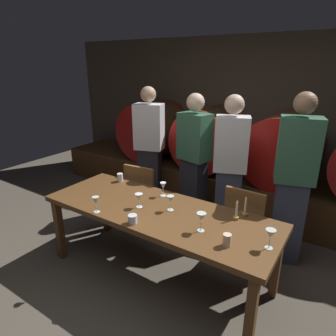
{
  "coord_description": "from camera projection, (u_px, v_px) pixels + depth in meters",
  "views": [
    {
      "loc": [
        1.31,
        -1.61,
        2.03
      ],
      "look_at": [
        -0.15,
        0.6,
        1.09
      ],
      "focal_mm": 31.65,
      "sensor_mm": 36.0,
      "label": 1
    }
  ],
  "objects": [
    {
      "name": "dining_table",
      "position": [
        157.0,
        216.0,
        2.79
      ],
      "size": [
        2.25,
        0.81,
        0.74
      ],
      "color": "brown",
      "rests_on": "ground"
    },
    {
      "name": "chair_left",
      "position": [
        144.0,
        194.0,
        3.69
      ],
      "size": [
        0.44,
        0.44,
        0.88
      ],
      "rotation": [
        0.0,
        0.0,
        3.25
      ],
      "color": "brown",
      "rests_on": "ground"
    },
    {
      "name": "cup_left",
      "position": [
        120.0,
        177.0,
        3.4
      ],
      "size": [
        0.07,
        0.07,
        0.1
      ],
      "primitive_type": "cylinder",
      "color": "white",
      "rests_on": "dining_table"
    },
    {
      "name": "barrel_shelf",
      "position": [
        240.0,
        191.0,
        4.34
      ],
      "size": [
        6.32,
        0.9,
        0.52
      ],
      "primitive_type": "cube",
      "color": "#4C2D16",
      "rests_on": "ground"
    },
    {
      "name": "wine_barrel_center_right",
      "position": [
        283.0,
        149.0,
        3.83
      ],
      "size": [
        0.92,
        0.83,
        0.92
      ],
      "color": "brown",
      "rests_on": "barrel_shelf"
    },
    {
      "name": "wine_glass_far_right",
      "position": [
        270.0,
        235.0,
        2.14
      ],
      "size": [
        0.08,
        0.08,
        0.16
      ],
      "color": "silver",
      "rests_on": "dining_table"
    },
    {
      "name": "cup_right",
      "position": [
        227.0,
        240.0,
        2.2
      ],
      "size": [
        0.06,
        0.06,
        0.1
      ],
      "primitive_type": "cylinder",
      "color": "beige",
      "rests_on": "dining_table"
    },
    {
      "name": "guest_far_left",
      "position": [
        149.0,
        149.0,
        4.11
      ],
      "size": [
        0.44,
        0.35,
        1.75
      ],
      "rotation": [
        0.0,
        0.0,
        3.47
      ],
      "color": "black",
      "rests_on": "ground"
    },
    {
      "name": "cup_center",
      "position": [
        133.0,
        219.0,
        2.51
      ],
      "size": [
        0.08,
        0.08,
        0.08
      ],
      "primitive_type": "cylinder",
      "color": "silver",
      "rests_on": "dining_table"
    },
    {
      "name": "back_wall",
      "position": [
        258.0,
        121.0,
        4.45
      ],
      "size": [
        7.03,
        0.24,
        2.41
      ],
      "primitive_type": "cube",
      "color": "#473A2D",
      "rests_on": "ground"
    },
    {
      "name": "wine_glass_right",
      "position": [
        201.0,
        218.0,
        2.37
      ],
      "size": [
        0.08,
        0.08,
        0.16
      ],
      "color": "silver",
      "rests_on": "dining_table"
    },
    {
      "name": "wine_barrel_center_left",
      "position": [
        210.0,
        139.0,
        4.38
      ],
      "size": [
        0.92,
        0.83,
        0.92
      ],
      "color": "#513319",
      "rests_on": "barrel_shelf"
    },
    {
      "name": "wine_glass_left",
      "position": [
        139.0,
        198.0,
        2.77
      ],
      "size": [
        0.08,
        0.08,
        0.14
      ],
      "color": "white",
      "rests_on": "dining_table"
    },
    {
      "name": "candle_right",
      "position": [
        245.0,
        210.0,
        2.63
      ],
      "size": [
        0.05,
        0.05,
        0.2
      ],
      "color": "olive",
      "rests_on": "dining_table"
    },
    {
      "name": "candle_left",
      "position": [
        236.0,
        214.0,
        2.57
      ],
      "size": [
        0.05,
        0.05,
        0.19
      ],
      "color": "olive",
      "rests_on": "dining_table"
    },
    {
      "name": "guest_center_right",
      "position": [
        230.0,
        166.0,
        3.48
      ],
      "size": [
        0.44,
        0.36,
        1.71
      ],
      "rotation": [
        0.0,
        0.0,
        3.52
      ],
      "color": "#33384C",
      "rests_on": "ground"
    },
    {
      "name": "wine_glass_center_left",
      "position": [
        163.0,
        186.0,
        3.01
      ],
      "size": [
        0.06,
        0.06,
        0.15
      ],
      "color": "white",
      "rests_on": "dining_table"
    },
    {
      "name": "chair_right",
      "position": [
        246.0,
        222.0,
        3.03
      ],
      "size": [
        0.41,
        0.41,
        0.88
      ],
      "rotation": [
        0.0,
        0.0,
        3.12
      ],
      "color": "brown",
      "rests_on": "ground"
    },
    {
      "name": "wine_glass_far_left",
      "position": [
        96.0,
        201.0,
        2.67
      ],
      "size": [
        0.06,
        0.06,
        0.15
      ],
      "color": "silver",
      "rests_on": "dining_table"
    },
    {
      "name": "wine_barrel_far_left",
      "position": [
        153.0,
        130.0,
        4.91
      ],
      "size": [
        0.92,
        0.83,
        0.92
      ],
      "color": "#513319",
      "rests_on": "barrel_shelf"
    },
    {
      "name": "wine_glass_center_right",
      "position": [
        170.0,
        200.0,
        2.71
      ],
      "size": [
        0.07,
        0.07,
        0.15
      ],
      "color": "silver",
      "rests_on": "dining_table"
    },
    {
      "name": "guest_far_right",
      "position": [
        294.0,
        181.0,
        2.95
      ],
      "size": [
        0.43,
        0.34,
        1.79
      ],
      "rotation": [
        0.0,
        0.0,
        3.43
      ],
      "color": "#33384C",
      "rests_on": "ground"
    },
    {
      "name": "guest_center_left",
      "position": [
        194.0,
        162.0,
        3.66
      ],
      "size": [
        0.42,
        0.32,
        1.71
      ],
      "rotation": [
        0.0,
        0.0,
        2.91
      ],
      "color": "black",
      "rests_on": "ground"
    },
    {
      "name": "ground_plane",
      "position": [
        145.0,
        305.0,
        2.63
      ],
      "size": [
        9.13,
        9.13,
        0.0
      ],
      "primitive_type": "plane",
      "color": "#4C443A"
    }
  ]
}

